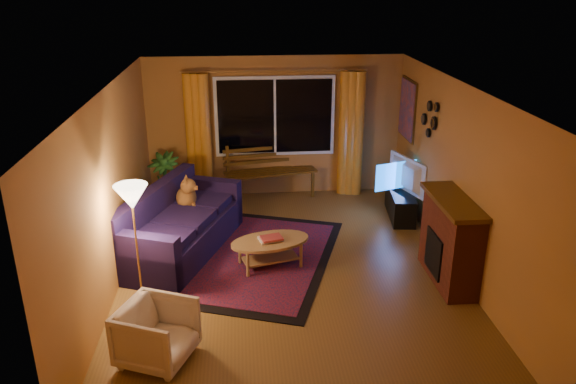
{
  "coord_description": "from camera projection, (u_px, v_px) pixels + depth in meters",
  "views": [
    {
      "loc": [
        -0.61,
        -6.71,
        3.79
      ],
      "look_at": [
        0.0,
        0.3,
        1.05
      ],
      "focal_mm": 35.0,
      "sensor_mm": 36.0,
      "label": 1
    }
  ],
  "objects": [
    {
      "name": "floor",
      "position": [
        290.0,
        272.0,
        7.66
      ],
      "size": [
        4.5,
        6.0,
        0.02
      ],
      "primitive_type": "cube",
      "color": "brown",
      "rests_on": "ground"
    },
    {
      "name": "ceiling",
      "position": [
        290.0,
        88.0,
        6.75
      ],
      "size": [
        4.5,
        6.0,
        0.02
      ],
      "primitive_type": "cube",
      "color": "white",
      "rests_on": "ground"
    },
    {
      "name": "wall_back",
      "position": [
        275.0,
        127.0,
        10.0
      ],
      "size": [
        4.5,
        0.02,
        2.5
      ],
      "primitive_type": "cube",
      "color": "#B77733",
      "rests_on": "ground"
    },
    {
      "name": "wall_left",
      "position": [
        110.0,
        191.0,
        7.02
      ],
      "size": [
        0.02,
        6.0,
        2.5
      ],
      "primitive_type": "cube",
      "color": "#B77733",
      "rests_on": "ground"
    },
    {
      "name": "wall_right",
      "position": [
        461.0,
        181.0,
        7.39
      ],
      "size": [
        0.02,
        6.0,
        2.5
      ],
      "primitive_type": "cube",
      "color": "#B77733",
      "rests_on": "ground"
    },
    {
      "name": "window",
      "position": [
        275.0,
        117.0,
        9.87
      ],
      "size": [
        2.0,
        0.02,
        1.3
      ],
      "primitive_type": "cube",
      "color": "black",
      "rests_on": "wall_back"
    },
    {
      "name": "curtain_rod",
      "position": [
        275.0,
        71.0,
        9.53
      ],
      "size": [
        3.2,
        0.03,
        0.03
      ],
      "primitive_type": "cylinder",
      "rotation": [
        0.0,
        1.57,
        0.0
      ],
      "color": "#BF8C3F",
      "rests_on": "wall_back"
    },
    {
      "name": "curtain_left",
      "position": [
        198.0,
        138.0,
        9.81
      ],
      "size": [
        0.36,
        0.36,
        2.24
      ],
      "primitive_type": "cylinder",
      "color": "orange",
      "rests_on": "ground"
    },
    {
      "name": "curtain_right",
      "position": [
        351.0,
        134.0,
        10.03
      ],
      "size": [
        0.36,
        0.36,
        2.24
      ],
      "primitive_type": "cylinder",
      "color": "orange",
      "rests_on": "ground"
    },
    {
      "name": "bench",
      "position": [
        271.0,
        185.0,
        10.11
      ],
      "size": [
        1.69,
        0.81,
        0.49
      ],
      "primitive_type": "cube",
      "rotation": [
        0.0,
        0.0,
        0.21
      ],
      "color": "#4C2F0A",
      "rests_on": "ground"
    },
    {
      "name": "potted_plant",
      "position": [
        164.0,
        181.0,
        9.6
      ],
      "size": [
        0.69,
        0.69,
        0.97
      ],
      "primitive_type": "imported",
      "rotation": [
        0.0,
        0.0,
        -0.33
      ],
      "color": "#235B1E",
      "rests_on": "ground"
    },
    {
      "name": "sofa",
      "position": [
        181.0,
        222.0,
        8.05
      ],
      "size": [
        1.77,
        2.54,
        0.94
      ],
      "primitive_type": "cube",
      "rotation": [
        0.0,
        0.0,
        -0.37
      ],
      "color": "#1A0F35",
      "rests_on": "ground"
    },
    {
      "name": "dog",
      "position": [
        186.0,
        194.0,
        8.47
      ],
      "size": [
        0.38,
        0.47,
        0.44
      ],
      "primitive_type": null,
      "rotation": [
        0.0,
        0.0,
        0.23
      ],
      "color": "#9A5F28",
      "rests_on": "sofa"
    },
    {
      "name": "armchair",
      "position": [
        157.0,
        331.0,
        5.78
      ],
      "size": [
        0.86,
        0.88,
        0.71
      ],
      "primitive_type": "imported",
      "rotation": [
        0.0,
        0.0,
        1.17
      ],
      "color": "beige",
      "rests_on": "ground"
    },
    {
      "name": "floor_lamp",
      "position": [
        136.0,
        243.0,
        6.78
      ],
      "size": [
        0.31,
        0.31,
        1.5
      ],
      "primitive_type": "cylinder",
      "rotation": [
        0.0,
        0.0,
        0.3
      ],
      "color": "#BF8C3F",
      "rests_on": "ground"
    },
    {
      "name": "rug",
      "position": [
        262.0,
        258.0,
        7.99
      ],
      "size": [
        2.71,
        3.39,
        0.02
      ],
      "primitive_type": "cube",
      "rotation": [
        0.0,
        0.0,
        -0.33
      ],
      "color": "maroon",
      "rests_on": "ground"
    },
    {
      "name": "coffee_table",
      "position": [
        270.0,
        253.0,
        7.73
      ],
      "size": [
        1.35,
        1.35,
        0.4
      ],
      "primitive_type": "cylinder",
      "rotation": [
        0.0,
        0.0,
        0.26
      ],
      "color": "#B08046",
      "rests_on": "ground"
    },
    {
      "name": "tv_console",
      "position": [
        400.0,
        204.0,
        9.33
      ],
      "size": [
        0.47,
        1.1,
        0.44
      ],
      "primitive_type": "cube",
      "rotation": [
        0.0,
        0.0,
        -0.11
      ],
      "color": "black",
      "rests_on": "ground"
    },
    {
      "name": "television",
      "position": [
        403.0,
        175.0,
        9.14
      ],
      "size": [
        0.44,
        0.98,
        0.57
      ],
      "primitive_type": "imported",
      "rotation": [
        0.0,
        0.0,
        1.9
      ],
      "color": "black",
      "rests_on": "tv_console"
    },
    {
      "name": "fireplace",
      "position": [
        450.0,
        243.0,
        7.25
      ],
      "size": [
        0.4,
        1.2,
        1.1
      ],
      "primitive_type": "cube",
      "color": "maroon",
      "rests_on": "ground"
    },
    {
      "name": "mirror_cluster",
      "position": [
        429.0,
        117.0,
        8.39
      ],
      "size": [
        0.06,
        0.6,
        0.56
      ],
      "primitive_type": null,
      "color": "black",
      "rests_on": "wall_right"
    },
    {
      "name": "painting",
      "position": [
        407.0,
        109.0,
        9.51
      ],
      "size": [
        0.04,
        0.76,
        0.96
      ],
      "primitive_type": "cube",
      "color": "#D04724",
      "rests_on": "wall_right"
    }
  ]
}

